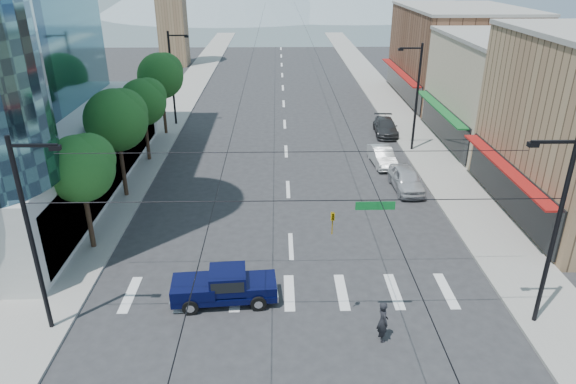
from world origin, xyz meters
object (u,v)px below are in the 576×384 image
parked_car_near (406,179)px  parked_car_far (386,127)px  pickup_truck (224,286)px  pedestrian (383,321)px  parked_car_mid (382,156)px

parked_car_near → parked_car_far: size_ratio=0.94×
pickup_truck → pedestrian: 7.58m
parked_car_far → parked_car_mid: bearing=-98.9°
pickup_truck → parked_car_near: 17.43m
pedestrian → parked_car_near: bearing=-28.1°
pickup_truck → parked_car_near: (11.70, 12.92, -0.09)m
parked_car_far → pedestrian: bearing=-97.2°
parked_car_far → parked_car_near: bearing=-90.5°
parked_car_mid → parked_car_near: bearing=-85.4°
pickup_truck → parked_car_near: size_ratio=1.10×
pedestrian → parked_car_far: size_ratio=0.39×
pickup_truck → pedestrian: size_ratio=2.69×
parked_car_near → parked_car_mid: parked_car_near is taller
pickup_truck → parked_car_far: 28.64m
parked_car_near → parked_car_mid: 4.98m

